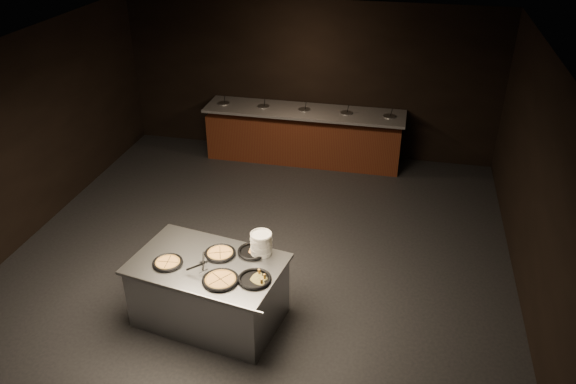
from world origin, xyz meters
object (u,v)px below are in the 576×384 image
object	(u,v)px
pan_veggie_whole	(168,262)
pan_cheese_whole	(220,253)
serving_counter	(209,292)
plate_stack	(261,244)

from	to	relation	value
pan_veggie_whole	pan_cheese_whole	xyz separation A→B (m)	(0.53, 0.31, 0.00)
pan_veggie_whole	pan_cheese_whole	size ratio (longest dim) A/B	0.95
serving_counter	pan_cheese_whole	bearing A→B (deg)	71.08
plate_stack	pan_veggie_whole	bearing A→B (deg)	-156.16
serving_counter	pan_veggie_whole	size ratio (longest dim) A/B	5.41
serving_counter	pan_cheese_whole	size ratio (longest dim) A/B	5.12
plate_stack	serving_counter	bearing A→B (deg)	-150.57
serving_counter	pan_veggie_whole	distance (m)	0.64
plate_stack	pan_cheese_whole	distance (m)	0.50
plate_stack	pan_veggie_whole	world-z (taller)	plate_stack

